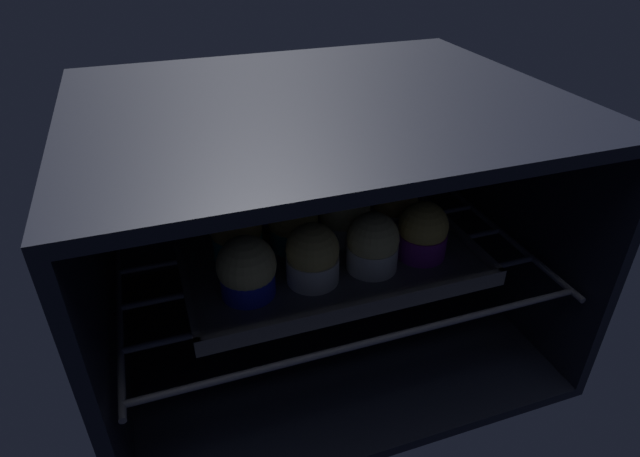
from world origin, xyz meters
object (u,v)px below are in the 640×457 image
Objects in this scene: muffin_row1_col0 at (237,233)px; muffin_row0_col2 at (373,244)px; muffin_row0_col0 at (247,270)px; muffin_row2_col1 at (278,198)px; baking_tray at (320,244)px; muffin_row2_col0 at (227,207)px; muffin_row1_col2 at (345,215)px; muffin_row1_col3 at (395,208)px; muffin_row1_col1 at (293,224)px; muffin_row0_col1 at (313,256)px; muffin_row2_col3 at (375,181)px; muffin_row2_col2 at (325,190)px; muffin_row0_col3 at (423,232)px.

muffin_row0_col2 is at bearing -27.77° from muffin_row1_col0.
muffin_row2_col1 is at bearing 63.22° from muffin_row0_col0.
muffin_row2_col0 reaches higher than baking_tray.
muffin_row1_col2 reaches higher than muffin_row2_col1.
baking_tray is 12.07cm from muffin_row1_col0.
baking_tray is at bearing 179.43° from muffin_row1_col3.
baking_tray is 4.98× the size of muffin_row0_col2.
muffin_row1_col3 is (14.97, -0.40, -0.12)cm from muffin_row1_col1.
muffin_row0_col1 is 16.95cm from muffin_row1_col3.
baking_tray is 4.91× the size of muffin_row0_col1.
muffin_row2_col1 reaches higher than muffin_row1_col3.
muffin_row1_col1 is (8.12, 8.23, -0.15)cm from muffin_row0_col0.
muffin_row0_col0 is 17.89cm from muffin_row2_col1.
muffin_row0_col2 is 1.03× the size of muffin_row2_col1.
muffin_row2_col1 is 0.95× the size of muffin_row2_col3.
muffin_row0_col0 is at bearing 179.51° from muffin_row0_col1.
muffin_row2_col3 reaches higher than baking_tray.
muffin_row0_col1 reaches higher than muffin_row2_col1.
muffin_row1_col0 is 0.96× the size of muffin_row1_col2.
muffin_row2_col2 is (7.25, 7.68, 0.19)cm from muffin_row1_col1.
muffin_row0_col2 is (4.25, -7.96, 4.05)cm from baking_tray.
muffin_row1_col1 is (0.02, 8.30, -0.33)cm from muffin_row0_col1.
muffin_row1_col1 is at bearing 89.89° from muffin_row0_col1.
muffin_row1_col0 is (-11.35, 0.26, 4.10)cm from baking_tray.
muffin_row2_col1 is at bearing 116.66° from muffin_row0_col2.
muffin_row0_col2 is at bearing -45.98° from muffin_row1_col1.
muffin_row1_col2 is 1.02× the size of muffin_row2_col3.
baking_tray is 9.69cm from muffin_row2_col1.
muffin_row2_col2 is 8.16cm from muffin_row2_col3.
muffin_row2_col0 is at bearing 151.75° from muffin_row1_col2.
muffin_row2_col0 is (-7.49, 15.79, -0.32)cm from muffin_row0_col1.
baking_tray is at bearing -4.41° from muffin_row1_col1.
muffin_row2_col2 is (-0.00, 8.11, -0.07)cm from muffin_row1_col2.
muffin_row1_col0 is 22.61cm from muffin_row1_col3.
muffin_row1_col2 is (7.26, 7.86, -0.07)cm from muffin_row0_col1.
muffin_row2_col2 is at bearing 46.65° from muffin_row1_col1.
muffin_row0_col1 is 1.02× the size of muffin_row0_col3.
baking_tray is at bearing -34.73° from muffin_row2_col0.
muffin_row1_col3 is 23.82cm from muffin_row2_col0.
muffin_row2_col1 is 7.30cm from muffin_row2_col2.
muffin_row0_col3 is 15.24cm from muffin_row2_col3.
muffin_row1_col1 is at bearing -133.35° from muffin_row2_col2.
muffin_row1_col3 is 11.18cm from muffin_row2_col2.
muffin_row1_col3 is 17.09cm from muffin_row2_col1.
muffin_row0_col1 and muffin_row1_col0 have the same top height.
muffin_row1_col3 is at bearing -0.57° from baking_tray.
muffin_row1_col1 is at bearing 176.57° from muffin_row1_col2.
baking_tray is 5.19× the size of muffin_row2_col0.
baking_tray is 14.33cm from muffin_row0_col3.
muffin_row0_col2 is at bearing -175.76° from muffin_row0_col3.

